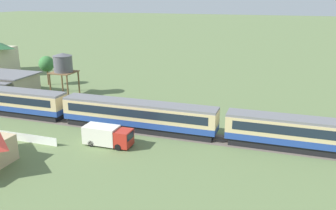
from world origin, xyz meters
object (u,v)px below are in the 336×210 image
Objects in this scene: water_tower at (63,64)px; yard_tree_0 at (47,64)px; station_building at (1,83)px; passenger_train at (140,115)px; delivery_truck_red at (108,136)px.

water_tower reaches higher than yard_tree_0.
water_tower is (11.96, 2.58, 3.83)m from station_building.
passenger_train is 19.02× the size of yard_tree_0.
yard_tree_0 reaches higher than station_building.
passenger_train is 8.50× the size of station_building.
yard_tree_0 is at bearing 137.82° from delivery_truck_red.
passenger_train is 32.42m from yard_tree_0.
water_tower is 25.61m from delivery_truck_red.
passenger_train reaches higher than delivery_truck_red.
yard_tree_0 is (-25.58, 23.18, 3.04)m from delivery_truck_red.
delivery_truck_red is at bearing -42.18° from yard_tree_0.
station_building is 12.82m from water_tower.
yard_tree_0 is at bearing 144.67° from water_tower.
station_building is 9.39m from yard_tree_0.
station_building is 33.50m from delivery_truck_red.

